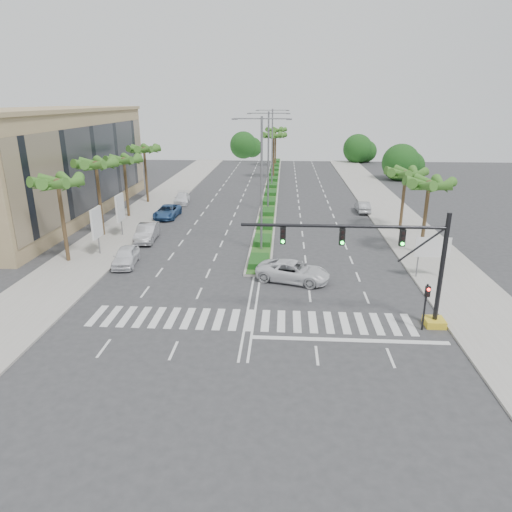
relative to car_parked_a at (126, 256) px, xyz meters
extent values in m
plane|color=#333335|center=(11.26, -9.58, -0.76)|extent=(160.00, 160.00, 0.00)
cube|color=gray|center=(26.46, 10.42, -0.69)|extent=(6.00, 120.00, 0.15)
cube|color=gray|center=(-3.94, 10.42, -0.69)|extent=(6.00, 120.00, 0.15)
cube|color=gray|center=(11.26, 35.42, -0.66)|extent=(2.20, 75.00, 0.20)
cube|color=#30581E|center=(11.26, 35.42, -0.54)|extent=(1.80, 75.00, 0.04)
cube|color=tan|center=(-14.74, 16.42, 5.24)|extent=(12.00, 36.00, 12.00)
cube|color=gold|center=(22.76, -9.58, -0.54)|extent=(1.20, 1.20, 0.45)
cylinder|color=black|center=(22.76, -9.58, 2.94)|extent=(0.28, 0.28, 7.00)
cylinder|color=black|center=(16.76, -9.58, 5.54)|extent=(12.00, 0.20, 0.20)
cylinder|color=black|center=(21.36, -9.58, 4.44)|extent=(2.53, 0.12, 2.15)
cube|color=black|center=(20.26, -9.58, 4.89)|extent=(0.32, 0.24, 1.00)
cylinder|color=#19E533|center=(20.26, -9.72, 4.57)|extent=(0.20, 0.06, 0.20)
cube|color=black|center=(16.76, -9.58, 4.89)|extent=(0.32, 0.24, 1.00)
cylinder|color=#19E533|center=(16.76, -9.72, 4.57)|extent=(0.20, 0.06, 0.20)
cube|color=black|center=(13.26, -9.58, 4.89)|extent=(0.32, 0.24, 1.00)
cylinder|color=#19E533|center=(13.26, -9.72, 4.57)|extent=(0.20, 0.06, 0.20)
cylinder|color=black|center=(21.86, -10.18, 0.74)|extent=(0.12, 0.12, 3.00)
cube|color=black|center=(21.86, -10.33, 1.84)|extent=(0.28, 0.22, 0.65)
cylinder|color=red|center=(21.86, -10.46, 2.02)|extent=(0.18, 0.05, 0.18)
cylinder|color=slate|center=(23.76, -1.58, 0.64)|extent=(0.10, 0.10, 2.80)
cylinder|color=slate|center=(25.76, -1.58, 0.64)|extent=(0.10, 0.10, 2.80)
cube|color=#0C6638|center=(24.76, -1.58, 1.84)|extent=(2.60, 0.08, 1.50)
cube|color=white|center=(24.76, -1.63, 1.84)|extent=(2.70, 0.02, 1.60)
cylinder|color=slate|center=(-3.24, 2.42, 0.64)|extent=(0.12, 0.12, 2.80)
cube|color=white|center=(-3.24, 2.42, 2.24)|extent=(0.18, 2.10, 2.70)
cube|color=#D8594C|center=(-3.24, 2.42, 2.24)|extent=(0.12, 2.00, 2.60)
cylinder|color=slate|center=(-3.24, 8.42, 0.64)|extent=(0.12, 0.12, 2.80)
cube|color=white|center=(-3.24, 8.42, 2.24)|extent=(0.18, 2.10, 2.70)
cube|color=#D8594C|center=(-3.24, 8.42, 2.24)|extent=(0.12, 2.00, 2.60)
cylinder|color=brown|center=(-5.24, 0.42, 2.74)|extent=(0.32, 0.32, 7.00)
sphere|color=brown|center=(-5.24, 0.42, 6.14)|extent=(0.70, 0.70, 0.70)
cone|color=#2A5D1D|center=(-4.14, 0.42, 6.04)|extent=(0.90, 3.62, 1.50)
cone|color=#2A5D1D|center=(-4.55, 1.28, 6.04)|extent=(3.39, 2.96, 1.50)
cone|color=#2A5D1D|center=(-5.48, 1.49, 6.04)|extent=(3.73, 1.68, 1.50)
cone|color=#2A5D1D|center=(-6.23, 0.90, 6.04)|extent=(2.38, 3.65, 1.50)
cone|color=#2A5D1D|center=(-6.23, -0.06, 6.04)|extent=(2.38, 3.65, 1.50)
cone|color=#2A5D1D|center=(-5.48, -0.65, 6.04)|extent=(3.73, 1.68, 1.50)
cone|color=#2A5D1D|center=(-4.55, -0.44, 6.04)|extent=(3.39, 2.96, 1.50)
cylinder|color=brown|center=(-5.24, 8.42, 2.94)|extent=(0.32, 0.32, 7.40)
sphere|color=brown|center=(-5.24, 8.42, 6.54)|extent=(0.70, 0.70, 0.70)
cone|color=#2A5D1D|center=(-4.14, 8.42, 6.44)|extent=(0.90, 3.62, 1.50)
cone|color=#2A5D1D|center=(-4.55, 9.28, 6.44)|extent=(3.39, 2.96, 1.50)
cone|color=#2A5D1D|center=(-5.48, 9.49, 6.44)|extent=(3.73, 1.68, 1.50)
cone|color=#2A5D1D|center=(-6.23, 8.90, 6.44)|extent=(2.38, 3.65, 1.50)
cone|color=#2A5D1D|center=(-6.23, 7.94, 6.44)|extent=(2.38, 3.65, 1.50)
cone|color=#2A5D1D|center=(-5.48, 7.35, 6.44)|extent=(3.73, 1.68, 1.50)
cone|color=#2A5D1D|center=(-4.55, 7.56, 6.44)|extent=(3.39, 2.96, 1.50)
cylinder|color=brown|center=(-5.24, 16.42, 2.64)|extent=(0.32, 0.32, 6.80)
sphere|color=brown|center=(-5.24, 16.42, 5.94)|extent=(0.70, 0.70, 0.70)
cone|color=#2A5D1D|center=(-4.14, 16.42, 5.84)|extent=(0.90, 3.62, 1.50)
cone|color=#2A5D1D|center=(-4.55, 17.28, 5.84)|extent=(3.39, 2.96, 1.50)
cone|color=#2A5D1D|center=(-5.48, 17.49, 5.84)|extent=(3.73, 1.68, 1.50)
cone|color=#2A5D1D|center=(-6.23, 16.90, 5.84)|extent=(2.38, 3.65, 1.50)
cone|color=#2A5D1D|center=(-6.23, 15.94, 5.84)|extent=(2.38, 3.65, 1.50)
cone|color=#2A5D1D|center=(-5.48, 15.35, 5.84)|extent=(3.73, 1.68, 1.50)
cone|color=#2A5D1D|center=(-4.55, 15.56, 5.84)|extent=(3.39, 2.96, 1.50)
cylinder|color=brown|center=(-5.24, 24.42, 2.84)|extent=(0.32, 0.32, 7.20)
sphere|color=brown|center=(-5.24, 24.42, 6.34)|extent=(0.70, 0.70, 0.70)
cone|color=#2A5D1D|center=(-4.14, 24.42, 6.24)|extent=(0.90, 3.62, 1.50)
cone|color=#2A5D1D|center=(-4.55, 25.28, 6.24)|extent=(3.39, 2.96, 1.50)
cone|color=#2A5D1D|center=(-5.48, 25.49, 6.24)|extent=(3.73, 1.68, 1.50)
cone|color=#2A5D1D|center=(-6.23, 24.90, 6.24)|extent=(2.38, 3.65, 1.50)
cone|color=#2A5D1D|center=(-6.23, 23.94, 6.24)|extent=(2.38, 3.65, 1.50)
cone|color=#2A5D1D|center=(-5.48, 23.35, 6.24)|extent=(3.73, 1.68, 1.50)
cone|color=#2A5D1D|center=(-4.55, 23.56, 6.24)|extent=(3.39, 2.96, 1.50)
cylinder|color=brown|center=(25.76, 4.42, 2.49)|extent=(0.32, 0.32, 6.50)
sphere|color=brown|center=(25.76, 4.42, 5.64)|extent=(0.70, 0.70, 0.70)
cone|color=#2A5D1D|center=(26.86, 4.42, 5.54)|extent=(0.90, 3.62, 1.50)
cone|color=#2A5D1D|center=(26.45, 5.28, 5.54)|extent=(3.39, 2.96, 1.50)
cone|color=#2A5D1D|center=(25.52, 5.49, 5.54)|extent=(3.73, 1.68, 1.50)
cone|color=#2A5D1D|center=(24.77, 4.90, 5.54)|extent=(2.38, 3.65, 1.50)
cone|color=#2A5D1D|center=(24.77, 3.94, 5.54)|extent=(2.38, 3.65, 1.50)
cone|color=#2A5D1D|center=(25.52, 3.35, 5.54)|extent=(3.73, 1.68, 1.50)
cone|color=#2A5D1D|center=(26.45, 3.56, 5.54)|extent=(3.39, 2.96, 1.50)
cylinder|color=brown|center=(25.76, 12.42, 2.34)|extent=(0.32, 0.32, 6.20)
sphere|color=brown|center=(25.76, 12.42, 5.34)|extent=(0.70, 0.70, 0.70)
cone|color=#2A5D1D|center=(26.86, 12.42, 5.24)|extent=(0.90, 3.62, 1.50)
cone|color=#2A5D1D|center=(26.45, 13.28, 5.24)|extent=(3.39, 2.96, 1.50)
cone|color=#2A5D1D|center=(25.52, 13.49, 5.24)|extent=(3.73, 1.68, 1.50)
cone|color=#2A5D1D|center=(24.77, 12.90, 5.24)|extent=(2.38, 3.65, 1.50)
cone|color=#2A5D1D|center=(24.77, 11.94, 5.24)|extent=(2.38, 3.65, 1.50)
cone|color=#2A5D1D|center=(25.52, 11.35, 5.24)|extent=(3.73, 1.68, 1.50)
cone|color=#2A5D1D|center=(26.45, 11.56, 5.24)|extent=(3.39, 2.96, 1.50)
cylinder|color=brown|center=(11.26, 45.42, 2.99)|extent=(0.32, 0.32, 7.50)
sphere|color=brown|center=(11.26, 45.42, 6.64)|extent=(0.70, 0.70, 0.70)
cone|color=#2A5D1D|center=(12.36, 45.42, 6.54)|extent=(0.90, 3.62, 1.50)
cone|color=#2A5D1D|center=(11.95, 46.28, 6.54)|extent=(3.39, 2.96, 1.50)
cone|color=#2A5D1D|center=(11.02, 46.49, 6.54)|extent=(3.73, 1.68, 1.50)
cone|color=#2A5D1D|center=(10.27, 45.90, 6.54)|extent=(2.38, 3.65, 1.50)
cone|color=#2A5D1D|center=(10.27, 44.94, 6.54)|extent=(2.38, 3.65, 1.50)
cone|color=#2A5D1D|center=(11.02, 44.35, 6.54)|extent=(3.73, 1.68, 1.50)
cone|color=#2A5D1D|center=(11.95, 44.56, 6.54)|extent=(3.39, 2.96, 1.50)
cylinder|color=brown|center=(11.26, 60.42, 2.99)|extent=(0.32, 0.32, 7.50)
sphere|color=brown|center=(11.26, 60.42, 6.64)|extent=(0.70, 0.70, 0.70)
cone|color=#2A5D1D|center=(12.36, 60.42, 6.54)|extent=(0.90, 3.62, 1.50)
cone|color=#2A5D1D|center=(11.95, 61.28, 6.54)|extent=(3.39, 2.96, 1.50)
cone|color=#2A5D1D|center=(11.02, 61.49, 6.54)|extent=(3.73, 1.68, 1.50)
cone|color=#2A5D1D|center=(10.27, 60.90, 6.54)|extent=(2.38, 3.65, 1.50)
cone|color=#2A5D1D|center=(10.27, 59.94, 6.54)|extent=(2.38, 3.65, 1.50)
cone|color=#2A5D1D|center=(11.02, 59.35, 6.54)|extent=(3.73, 1.68, 1.50)
cone|color=#2A5D1D|center=(11.95, 59.56, 6.54)|extent=(3.39, 2.96, 1.50)
cylinder|color=slate|center=(11.26, 4.42, 5.24)|extent=(0.20, 0.20, 12.00)
cylinder|color=slate|center=(10.06, 4.42, 11.04)|extent=(2.40, 0.10, 0.10)
cylinder|color=slate|center=(12.46, 4.42, 11.04)|extent=(2.40, 0.10, 0.10)
cube|color=slate|center=(8.96, 4.42, 10.99)|extent=(0.50, 0.25, 0.12)
cube|color=slate|center=(13.56, 4.42, 10.99)|extent=(0.50, 0.25, 0.12)
cylinder|color=slate|center=(11.26, 20.42, 5.24)|extent=(0.20, 0.20, 12.00)
cylinder|color=slate|center=(10.06, 20.42, 11.04)|extent=(2.40, 0.10, 0.10)
cylinder|color=slate|center=(12.46, 20.42, 11.04)|extent=(2.40, 0.10, 0.10)
cube|color=slate|center=(8.96, 20.42, 10.99)|extent=(0.50, 0.25, 0.12)
cube|color=slate|center=(13.56, 20.42, 10.99)|extent=(0.50, 0.25, 0.12)
cylinder|color=slate|center=(11.26, 36.42, 5.24)|extent=(0.20, 0.20, 12.00)
cylinder|color=slate|center=(10.06, 36.42, 11.04)|extent=(2.40, 0.10, 0.10)
cylinder|color=slate|center=(12.46, 36.42, 11.04)|extent=(2.40, 0.10, 0.10)
cube|color=slate|center=(8.96, 36.42, 10.99)|extent=(0.50, 0.25, 0.12)
cube|color=slate|center=(13.56, 36.42, 10.99)|extent=(0.50, 0.25, 0.12)
imported|color=white|center=(0.00, 0.00, 0.00)|extent=(2.30, 4.65, 1.53)
imported|color=#A5A5A9|center=(-0.24, 7.03, 0.06)|extent=(2.13, 5.13, 1.65)
imported|color=#2A4E83|center=(-0.54, 16.40, -0.03)|extent=(2.55, 5.32, 1.46)
imported|color=white|center=(-0.54, 24.40, -0.09)|extent=(2.38, 4.81, 1.35)
imported|color=silver|center=(14.09, -2.72, 0.02)|extent=(6.15, 4.08, 1.57)
imported|color=#A2A3A7|center=(23.06, 20.63, -0.08)|extent=(1.46, 4.16, 1.37)
camera|label=1|loc=(13.29, -35.66, 12.57)|focal=32.00mm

